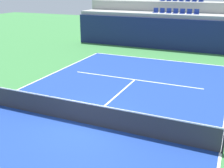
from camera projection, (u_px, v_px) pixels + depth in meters
ground_plane at (85, 124)px, 11.90m from camera, size 80.00×80.00×0.00m
court_surface at (85, 123)px, 11.89m from camera, size 11.00×24.00×0.01m
baseline_far at (158, 59)px, 22.19m from camera, size 11.00×0.10×0.00m
sideline_right at (221, 153)px, 9.81m from camera, size 0.10×24.00×0.00m
service_line_far at (135, 80)px, 17.41m from camera, size 8.26×0.10×0.00m
centre_service_line at (114, 97)px, 14.65m from camera, size 0.10×6.40×0.00m
back_wall at (171, 34)px, 25.11m from camera, size 18.47×0.30×2.79m
stands_tier_lower at (174, 31)px, 26.21m from camera, size 18.47×2.40×3.12m
stands_tier_upper at (179, 22)px, 28.12m from camera, size 18.47×2.40×4.08m
seating_row_lower at (175, 12)px, 25.73m from camera, size 4.20×0.44×0.44m
seating_row_upper at (181, 0)px, 27.48m from camera, size 4.20×0.44×0.44m
tennis_net at (84, 113)px, 11.73m from camera, size 11.08×0.08×1.07m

